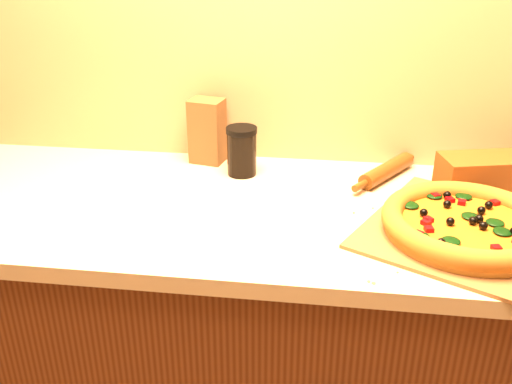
% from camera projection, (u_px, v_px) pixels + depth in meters
% --- Properties ---
extents(cabinet, '(2.80, 0.65, 0.86)m').
position_uv_depth(cabinet, '(264.00, 353.00, 1.62)').
color(cabinet, '#4B2210').
rests_on(cabinet, ground).
extents(countertop, '(2.84, 0.68, 0.04)m').
position_uv_depth(countertop, '(265.00, 213.00, 1.43)').
color(countertop, '#BFAD95').
rests_on(countertop, cabinet).
extents(pizza_peel, '(0.56, 0.64, 0.01)m').
position_uv_depth(pizza_peel, '(466.00, 228.00, 1.31)').
color(pizza_peel, brown).
rests_on(pizza_peel, countertop).
extents(pizza, '(0.38, 0.38, 0.05)m').
position_uv_depth(pizza, '(467.00, 224.00, 1.27)').
color(pizza, '#AF842B').
rests_on(pizza, pizza_peel).
extents(rolling_pin, '(0.20, 0.28, 0.04)m').
position_uv_depth(rolling_pin, '(387.00, 171.00, 1.57)').
color(rolling_pin, '#522F0E').
rests_on(rolling_pin, countertop).
extents(bread_bag, '(0.37, 0.19, 0.10)m').
position_uv_depth(bread_bag, '(506.00, 173.00, 1.49)').
color(bread_bag, brown).
rests_on(bread_bag, countertop).
extents(paper_bag, '(0.11, 0.09, 0.19)m').
position_uv_depth(paper_bag, '(207.00, 131.00, 1.65)').
color(paper_bag, brown).
rests_on(paper_bag, countertop).
extents(dark_jar, '(0.09, 0.09, 0.14)m').
position_uv_depth(dark_jar, '(242.00, 151.00, 1.58)').
color(dark_jar, black).
rests_on(dark_jar, countertop).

